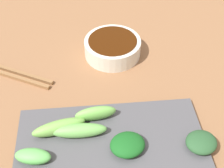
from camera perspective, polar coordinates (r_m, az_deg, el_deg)
tabletop at (r=0.63m, az=1.10°, el=-5.23°), size 2.10×2.10×0.02m
sauce_bowl at (r=0.73m, az=0.10°, el=6.94°), size 0.13×0.13×0.04m
serving_plate at (r=0.56m, az=-0.13°, el=-11.22°), size 0.18×0.34×0.01m
broccoli_stalk_0 at (r=0.58m, az=-3.06°, el=-5.45°), size 0.03×0.08×0.03m
broccoli_stalk_1 at (r=0.56m, az=-6.08°, el=-8.57°), size 0.03×0.10×0.03m
broccoli_stalk_2 at (r=0.55m, az=-14.44°, el=-12.83°), size 0.04×0.07×0.02m
broccoli_stalk_3 at (r=0.57m, az=-9.81°, el=-7.89°), size 0.05×0.10×0.03m
broccoli_leafy_4 at (r=0.54m, az=2.89°, el=-11.17°), size 0.06×0.07×0.02m
broccoli_leafy_6 at (r=0.57m, az=16.22°, el=-10.33°), size 0.06×0.06×0.02m
chopsticks at (r=0.73m, az=-18.99°, el=2.17°), size 0.13×0.21×0.01m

